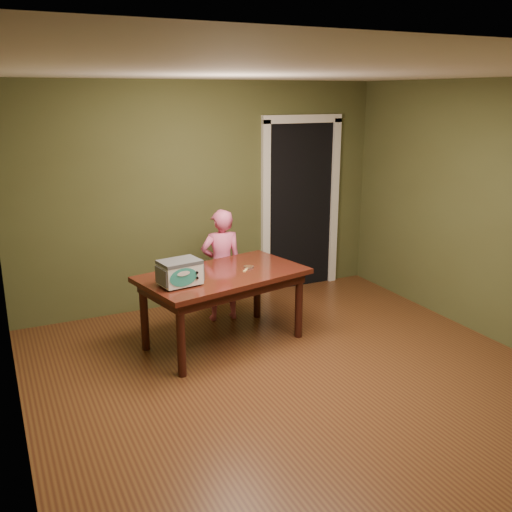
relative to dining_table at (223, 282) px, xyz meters
name	(u,v)px	position (x,y,z in m)	size (l,w,h in m)	color
floor	(311,391)	(0.29, -1.23, -0.65)	(5.00, 5.00, 0.00)	brown
room_shell	(316,193)	(0.29, -1.23, 1.06)	(4.52, 5.02, 2.61)	#494F2A
doorway	(289,203)	(1.59, 1.55, 0.41)	(1.10, 0.66, 2.25)	black
dining_table	(223,282)	(0.00, 0.00, 0.00)	(1.75, 1.22, 0.75)	#3E190E
toy_oven	(180,272)	(-0.50, -0.18, 0.23)	(0.42, 0.32, 0.24)	#4C4F54
baking_pan	(249,267)	(0.29, 0.03, 0.11)	(0.10, 0.10, 0.02)	silver
spatula	(247,269)	(0.25, 0.00, 0.10)	(0.18, 0.03, 0.01)	#DCB260
child	(222,265)	(0.24, 0.62, -0.02)	(0.46, 0.30, 1.25)	#E15C8B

